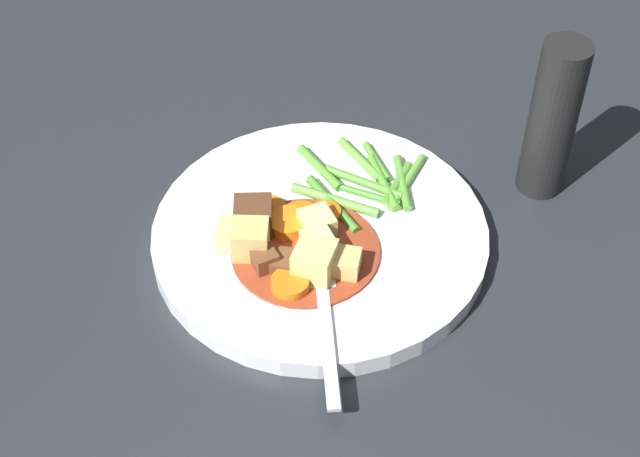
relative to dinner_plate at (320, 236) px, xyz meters
The scene contains 30 objects.
ground_plane 0.01m from the dinner_plate, ahead, with size 3.00×3.00×0.00m, color #26282D.
dinner_plate is the anchor object (origin of this frame).
stew_sauce 0.03m from the dinner_plate, ahead, with size 0.12×0.12×0.00m, color #93381E.
carrot_slice_0 0.07m from the dinner_plate, ahead, with size 0.03×0.03×0.01m, color orange.
carrot_slice_1 0.02m from the dinner_plate, 165.65° to the left, with size 0.03×0.03×0.01m, color orange.
carrot_slice_2 0.02m from the dinner_plate, 100.20° to the right, with size 0.03×0.03×0.01m, color orange.
carrot_slice_3 0.03m from the dinner_plate, 63.64° to the right, with size 0.03×0.03×0.01m, color orange.
carrot_slice_4 0.05m from the dinner_plate, 94.31° to the right, with size 0.03×0.03×0.01m, color orange.
potato_chunk_0 0.07m from the dinner_plate, 39.06° to the right, with size 0.03×0.03×0.03m, color #DBBC6B.
potato_chunk_1 0.04m from the dinner_plate, 20.09° to the left, with size 0.02×0.02×0.03m, color #EAD68C.
potato_chunk_2 0.08m from the dinner_plate, 50.99° to the right, with size 0.02×0.03×0.02m, color #E5CC7A.
potato_chunk_3 0.02m from the dinner_plate, ahead, with size 0.03×0.03×0.02m, color #EAD68C.
potato_chunk_4 0.06m from the dinner_plate, 43.45° to the left, with size 0.02×0.03×0.02m, color #DBBC6B.
potato_chunk_5 0.06m from the dinner_plate, 18.64° to the left, with size 0.03×0.03×0.03m, color #E5CC7A.
meat_chunk_0 0.07m from the dinner_plate, 22.83° to the right, with size 0.02×0.02×0.02m, color brown.
meat_chunk_1 0.06m from the dinner_plate, 10.43° to the right, with size 0.02×0.02×0.01m, color brown.
meat_chunk_2 0.06m from the dinner_plate, 66.36° to the right, with size 0.03×0.03×0.03m, color #56331E.
green_bean_0 0.03m from the dinner_plate, behind, with size 0.01×0.01×0.08m, color #4C8E33.
green_bean_1 0.09m from the dinner_plate, 149.36° to the left, with size 0.01×0.01×0.07m, color #599E38.
green_bean_2 0.09m from the dinner_plate, behind, with size 0.01×0.01×0.06m, color #66AD42.
green_bean_3 0.07m from the dinner_plate, 167.18° to the left, with size 0.01×0.01×0.07m, color #599E38.
green_bean_4 0.10m from the dinner_plate, behind, with size 0.01×0.01×0.05m, color #599E38.
green_bean_5 0.06m from the dinner_plate, 153.66° to the left, with size 0.01×0.01×0.06m, color #4C8E33.
green_bean_6 0.09m from the dinner_plate, 150.69° to the left, with size 0.01×0.01×0.06m, color #599E38.
green_bean_7 0.07m from the dinner_plate, 156.64° to the right, with size 0.01×0.01×0.06m, color #599E38.
green_bean_8 0.04m from the dinner_plate, behind, with size 0.01×0.01×0.08m, color #66AD42.
green_bean_9 0.08m from the dinner_plate, 156.83° to the left, with size 0.01×0.01×0.07m, color #599E38.
green_bean_10 0.10m from the dinner_plate, 148.59° to the left, with size 0.01×0.01×0.08m, color #66AD42.
fork 0.09m from the dinner_plate, 25.32° to the left, with size 0.16×0.09×0.00m.
pepper_mill 0.22m from the dinner_plate, 133.49° to the left, with size 0.04×0.04×0.15m, color black.
Camera 1 is at (0.52, 0.22, 0.58)m, focal length 52.80 mm.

